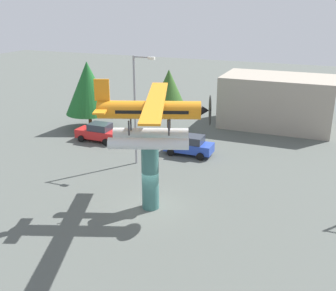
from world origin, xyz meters
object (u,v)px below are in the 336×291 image
car_mid_blue (189,145)px  storefront_building (277,101)px  display_pedestal (150,176)px  streetlight_primary (137,104)px  floatplane_monument (151,118)px  car_near_red (98,132)px  tree_east (169,92)px  tree_west (88,88)px

car_mid_blue → storefront_building: size_ratio=0.37×
storefront_building → display_pedestal: bearing=-102.2°
streetlight_primary → storefront_building: 17.92m
display_pedestal → streetlight_primary: (-4.14, 6.62, 2.86)m
floatplane_monument → storefront_building: floatplane_monument is taller
car_near_red → tree_east: size_ratio=0.64×
car_near_red → streetlight_primary: bearing=148.3°
car_near_red → tree_east: 7.86m
car_near_red → car_mid_blue: (9.33, -0.23, 0.00)m
floatplane_monument → tree_east: size_ratio=1.54×
floatplane_monument → car_near_red: (-10.34, 10.33, -5.21)m
display_pedestal → tree_east: tree_east is taller
tree_west → tree_east: (8.56, 1.00, 0.07)m
floatplane_monument → tree_west: size_ratio=1.44×
streetlight_primary → tree_west: size_ratio=1.26×
storefront_building → car_mid_blue: bearing=-115.5°
display_pedestal → tree_east: bearing=107.7°
car_mid_blue → streetlight_primary: 6.37m
tree_west → storefront_building: bearing=24.8°
display_pedestal → car_near_red: size_ratio=1.05×
display_pedestal → streetlight_primary: 8.31m
display_pedestal → streetlight_primary: streetlight_primary is taller
car_near_red → storefront_building: size_ratio=0.37×
display_pedestal → tree_west: (-13.23, 13.68, 2.13)m
storefront_building → tree_east: (-9.43, -7.32, 1.72)m
floatplane_monument → storefront_building: bearing=57.7°
tree_east → tree_west: bearing=-173.3°
floatplane_monument → display_pedestal: bearing=-180.0°
car_near_red → tree_west: tree_west is taller
streetlight_primary → tree_west: 11.54m
tree_west → tree_east: size_ratio=1.07×
display_pedestal → floatplane_monument: (0.12, 0.05, 3.88)m
display_pedestal → car_near_red: display_pedestal is taller
car_mid_blue → storefront_building: 13.25m
display_pedestal → car_mid_blue: 10.27m
storefront_building → tree_east: bearing=-142.2°
car_near_red → tree_west: 5.65m
floatplane_monument → tree_east: 15.49m
car_near_red → tree_east: tree_east is taller
tree_west → floatplane_monument: bearing=-45.6°
car_mid_blue → floatplane_monument: bearing=95.7°
car_mid_blue → tree_west: bearing=-16.0°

